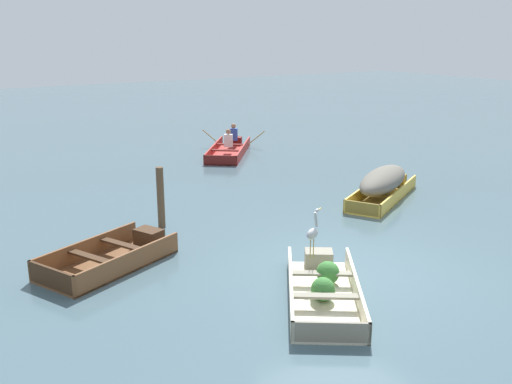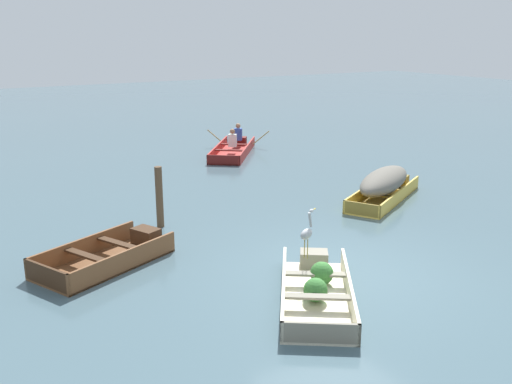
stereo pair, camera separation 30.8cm
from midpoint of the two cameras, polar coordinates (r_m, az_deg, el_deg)
ground_plane at (r=10.43m, az=8.25°, el=-7.86°), size 80.00×80.00×0.00m
dinghy_cream_foreground at (r=9.46m, az=5.84°, el=-9.36°), size 2.52×2.96×0.44m
skiff_wooden_brown_near_moored at (r=10.96m, az=-14.82°, el=-6.25°), size 2.76×2.10×0.40m
skiff_yellow_mid_moored at (r=14.88m, az=12.03°, el=0.94°), size 3.29×2.37×0.80m
rowboat_red_with_crew at (r=20.25m, az=-3.10°, el=4.38°), size 3.23×3.46×0.90m
heron_on_dinghy at (r=9.64m, az=4.79°, el=-4.00°), size 0.44×0.27×0.84m
mooring_post at (r=12.55m, az=-10.21°, el=-0.57°), size 0.16×0.16×1.36m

